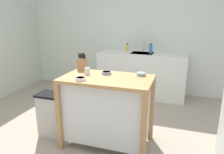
{
  "coord_description": "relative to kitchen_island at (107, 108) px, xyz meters",
  "views": [
    {
      "loc": [
        1.11,
        -2.21,
        1.65
      ],
      "look_at": [
        0.25,
        0.39,
        0.87
      ],
      "focal_mm": 34.73,
      "sensor_mm": 36.0,
      "label": 1
    }
  ],
  "objects": [
    {
      "name": "bottle_spray_cleaner",
      "position": [
        -0.26,
        1.99,
        0.48
      ],
      "size": [
        0.05,
        0.05,
        0.18
      ],
      "color": "yellow",
      "rests_on": "sink_counter"
    },
    {
      "name": "knife_block",
      "position": [
        -0.44,
        0.22,
        0.5
      ],
      "size": [
        0.11,
        0.09,
        0.25
      ],
      "color": "#9E7042",
      "rests_on": "kitchen_island"
    },
    {
      "name": "sink_faucet",
      "position": [
        0.07,
        2.1,
        0.51
      ],
      "size": [
        0.02,
        0.02,
        0.22
      ],
      "color": "#B7BCC1",
      "rests_on": "sink_counter"
    },
    {
      "name": "drinking_cup",
      "position": [
        -0.28,
        0.05,
        0.45
      ],
      "size": [
        0.07,
        0.07,
        0.09
      ],
      "color": "silver",
      "rests_on": "kitchen_island"
    },
    {
      "name": "bowl_ceramic_small",
      "position": [
        -0.25,
        -0.22,
        0.43
      ],
      "size": [
        0.13,
        0.13,
        0.04
      ],
      "color": "silver",
      "rests_on": "kitchen_island"
    },
    {
      "name": "bottle_dish_soap",
      "position": [
        0.24,
        1.93,
        0.49
      ],
      "size": [
        0.06,
        0.06,
        0.2
      ],
      "color": "blue",
      "rests_on": "sink_counter"
    },
    {
      "name": "trash_bin",
      "position": [
        -0.8,
        -0.04,
        -0.2
      ],
      "size": [
        0.36,
        0.28,
        0.63
      ],
      "color": "#B7B2A8",
      "rests_on": "ground"
    },
    {
      "name": "ground_plane",
      "position": [
        -0.25,
        -0.19,
        -0.51
      ],
      "size": [
        6.0,
        6.0,
        0.0
      ],
      "primitive_type": "plane",
      "color": "gray",
      "rests_on": "ground"
    },
    {
      "name": "wall_back",
      "position": [
        -0.25,
        2.31,
        0.79
      ],
      "size": [
        4.85,
        0.1,
        2.6
      ],
      "primitive_type": "cube",
      "color": "silver",
      "rests_on": "ground"
    },
    {
      "name": "bowl_stoneware_deep",
      "position": [
        -0.05,
        0.14,
        0.42
      ],
      "size": [
        0.12,
        0.12,
        0.03
      ],
      "color": "gray",
      "rests_on": "kitchen_island"
    },
    {
      "name": "kitchen_island",
      "position": [
        0.0,
        0.0,
        0.0
      ],
      "size": [
        1.11,
        0.64,
        0.92
      ],
      "color": "#AD7F4C",
      "rests_on": "ground"
    },
    {
      "name": "sink_counter",
      "position": [
        0.07,
        1.96,
        -0.05
      ],
      "size": [
        1.78,
        0.6,
        0.91
      ],
      "color": "silver",
      "rests_on": "ground"
    },
    {
      "name": "bowl_ceramic_wide",
      "position": [
        0.38,
        0.21,
        0.43
      ],
      "size": [
        0.11,
        0.11,
        0.04
      ],
      "color": "gray",
      "rests_on": "kitchen_island"
    }
  ]
}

